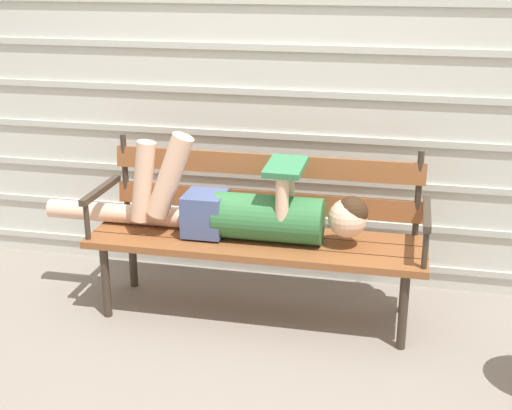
{
  "coord_description": "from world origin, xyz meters",
  "views": [
    {
      "loc": [
        0.71,
        -3.08,
        1.77
      ],
      "look_at": [
        0.0,
        0.14,
        0.6
      ],
      "focal_mm": 49.75,
      "sensor_mm": 36.0,
      "label": 1
    }
  ],
  "objects": [
    {
      "name": "reclining_person",
      "position": [
        -0.08,
        0.14,
        0.57
      ],
      "size": [
        1.7,
        0.26,
        0.54
      ],
      "color": "#33703D"
    },
    {
      "name": "park_bench",
      "position": [
        0.0,
        0.21,
        0.47
      ],
      "size": [
        1.7,
        0.49,
        0.87
      ],
      "color": "brown",
      "rests_on": "ground"
    },
    {
      "name": "house_siding",
      "position": [
        0.0,
        0.68,
        1.07
      ],
      "size": [
        4.22,
        0.08,
        2.14
      ],
      "color": "beige",
      "rests_on": "ground"
    },
    {
      "name": "ground_plane",
      "position": [
        0.0,
        0.0,
        0.0
      ],
      "size": [
        12.0,
        12.0,
        0.0
      ],
      "primitive_type": "plane",
      "color": "gray"
    }
  ]
}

